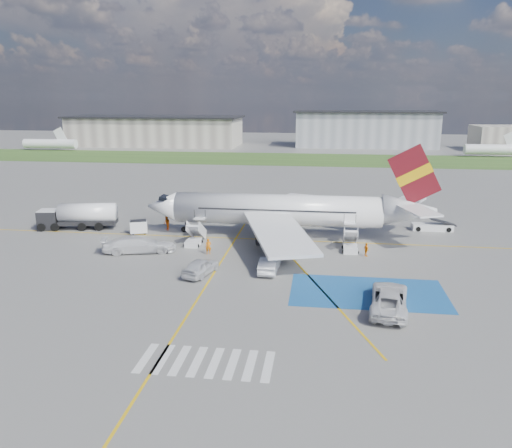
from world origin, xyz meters
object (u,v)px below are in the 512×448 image
object	(u,v)px
airliner	(289,210)
fuel_tanker	(79,218)
car_silver_b	(269,264)
van_white_a	(389,295)
belt_loader	(432,227)
van_white_b	(139,242)
gpu_cart	(139,228)
car_silver_a	(201,267)

from	to	relation	value
airliner	fuel_tanker	size ratio (longest dim) A/B	3.51
car_silver_b	van_white_a	xyz separation A→B (m)	(10.94, -7.73, 0.37)
fuel_tanker	belt_loader	bearing A→B (deg)	-4.23
car_silver_b	van_white_a	bearing A→B (deg)	146.72
airliner	van_white_b	size ratio (longest dim) A/B	5.98
gpu_cart	belt_loader	size ratio (longest dim) A/B	0.44
car_silver_a	car_silver_b	xyz separation A→B (m)	(6.70, 1.91, -0.02)
airliner	car_silver_a	distance (m)	17.51
airliner	fuel_tanker	world-z (taller)	airliner
airliner	fuel_tanker	bearing A→B (deg)	-179.86
gpu_cart	car_silver_b	world-z (taller)	gpu_cart
car_silver_a	gpu_cart	bearing A→B (deg)	-34.54
gpu_cart	van_white_a	world-z (taller)	van_white_a
airliner	car_silver_a	size ratio (longest dim) A/B	7.45
gpu_cart	van_white_b	size ratio (longest dim) A/B	0.40
fuel_tanker	car_silver_a	distance (m)	25.76
gpu_cart	fuel_tanker	bearing A→B (deg)	150.90
van_white_b	van_white_a	bearing A→B (deg)	-129.33
fuel_tanker	van_white_a	world-z (taller)	fuel_tanker
gpu_cart	van_white_a	size ratio (longest dim) A/B	0.39
fuel_tanker	belt_loader	world-z (taller)	fuel_tanker
airliner	gpu_cart	xyz separation A→B (m)	(-19.40, -1.46, -2.58)
van_white_b	gpu_cart	bearing A→B (deg)	6.31
car_silver_b	gpu_cart	bearing A→B (deg)	-31.46
belt_loader	van_white_b	world-z (taller)	van_white_b
airliner	van_white_b	distance (m)	18.96
airliner	car_silver_a	bearing A→B (deg)	-116.40
belt_loader	car_silver_b	size ratio (longest dim) A/B	1.13
belt_loader	van_white_b	xyz separation A→B (m)	(-35.28, -14.55, 0.79)
van_white_a	van_white_b	xyz separation A→B (m)	(-26.40, 12.19, 0.01)
fuel_tanker	van_white_b	xyz separation A→B (m)	(11.84, -9.08, -0.25)
car_silver_a	car_silver_b	bearing A→B (deg)	-148.35
airliner	van_white_b	world-z (taller)	airliner
gpu_cart	car_silver_b	xyz separation A→B (m)	(18.40, -12.14, 0.01)
fuel_tanker	belt_loader	size ratio (longest dim) A/B	1.85
belt_loader	van_white_b	distance (m)	38.18
gpu_cart	belt_loader	bearing A→B (deg)	-10.07
airliner	belt_loader	world-z (taller)	airliner
van_white_a	fuel_tanker	bearing A→B (deg)	-21.18
van_white_a	car_silver_a	bearing A→B (deg)	-10.35
airliner	van_white_a	world-z (taller)	airliner
car_silver_a	van_white_a	size ratio (longest dim) A/B	0.77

